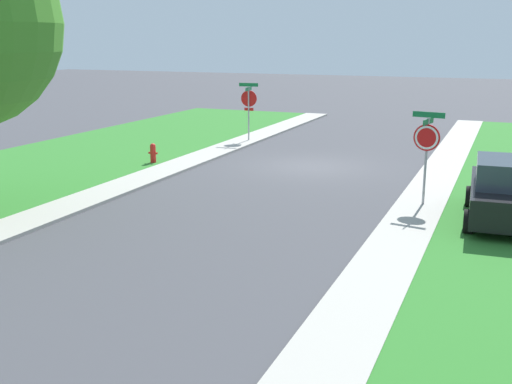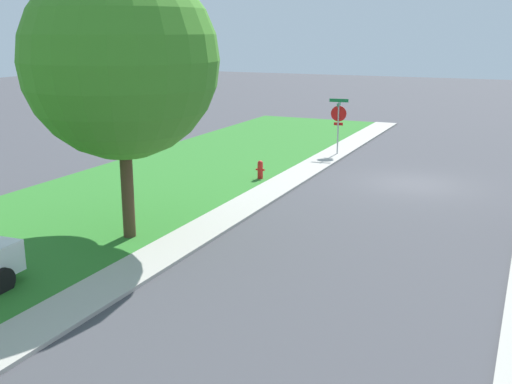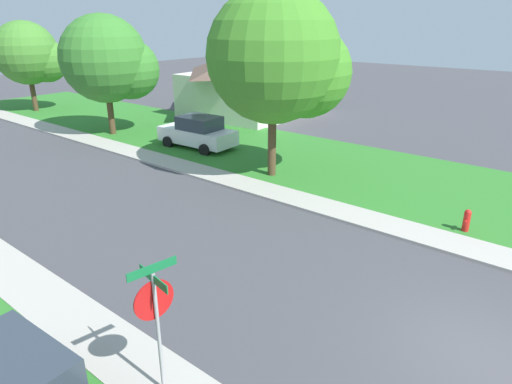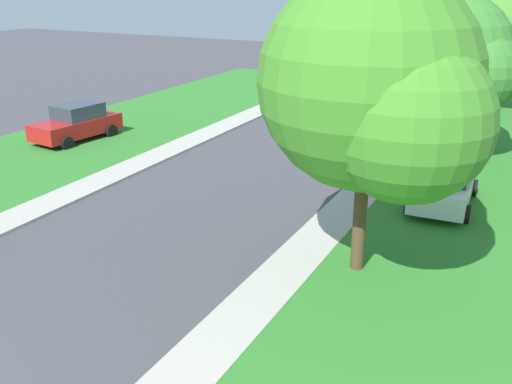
% 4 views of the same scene
% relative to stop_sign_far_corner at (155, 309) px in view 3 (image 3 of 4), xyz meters
% --- Properties ---
extents(ground_plane, '(120.00, 120.00, 0.00)m').
position_rel_stop_sign_far_corner_xyz_m(ground_plane, '(4.77, -4.43, -1.89)').
color(ground_plane, '#424247').
extents(sidewalk_east, '(1.40, 56.00, 0.10)m').
position_rel_stop_sign_far_corner_xyz_m(sidewalk_east, '(9.47, 7.57, -1.84)').
color(sidewalk_east, '#ADA89E').
rests_on(sidewalk_east, ground).
extents(lawn_east, '(8.00, 56.00, 0.08)m').
position_rel_stop_sign_far_corner_xyz_m(lawn_east, '(14.17, 7.57, -1.85)').
color(lawn_east, '#2D7528').
rests_on(lawn_east, ground).
extents(stop_sign_far_corner, '(0.91, 0.91, 2.77)m').
position_rel_stop_sign_far_corner_xyz_m(stop_sign_far_corner, '(0.00, 0.00, 0.00)').
color(stop_sign_far_corner, '#9E9EA3').
rests_on(stop_sign_far_corner, ground).
extents(car_white_near_corner, '(2.20, 4.38, 1.76)m').
position_rel_stop_sign_far_corner_xyz_m(car_white_near_corner, '(12.29, 11.70, -1.01)').
color(car_white_near_corner, white).
rests_on(car_white_near_corner, ground).
extents(tree_sidewalk_far, '(5.86, 5.45, 7.87)m').
position_rel_stop_sign_far_corner_xyz_m(tree_sidewalk_far, '(11.43, 5.64, 3.07)').
color(tree_sidewalk_far, '#4C3823').
rests_on(tree_sidewalk_far, ground).
extents(tree_sidewalk_mid, '(5.29, 4.93, 6.89)m').
position_rel_stop_sign_far_corner_xyz_m(tree_sidewalk_mid, '(11.42, 17.68, 2.37)').
color(tree_sidewalk_mid, '#4C3823').
rests_on(tree_sidewalk_mid, ground).
extents(tree_across_left, '(4.82, 4.48, 6.49)m').
position_rel_stop_sign_far_corner_xyz_m(tree_across_left, '(12.01, 28.46, 2.21)').
color(tree_across_left, '#4C3823').
rests_on(tree_across_left, ground).
extents(house_right_setback, '(9.44, 8.31, 4.60)m').
position_rel_stop_sign_far_corner_xyz_m(house_right_setback, '(21.27, 15.44, 0.49)').
color(house_right_setback, silver).
rests_on(house_right_setback, ground).
extents(fire_hydrant, '(0.38, 0.22, 0.83)m').
position_rel_stop_sign_far_corner_xyz_m(fire_hydrant, '(10.59, -2.47, -1.45)').
color(fire_hydrant, red).
rests_on(fire_hydrant, ground).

